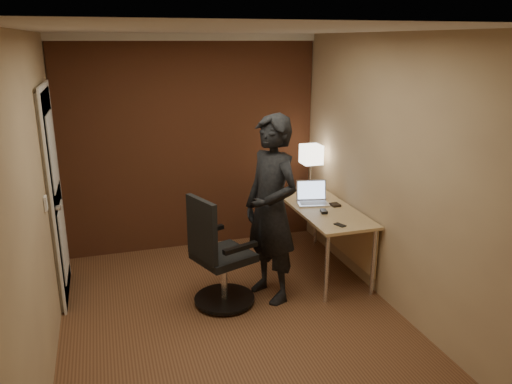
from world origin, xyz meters
TOP-DOWN VIEW (x-y plane):
  - room at (-0.27, 1.54)m, footprint 4.00×4.00m
  - desk at (1.25, 0.84)m, footprint 0.60×1.50m
  - desk_lamp at (1.31, 1.46)m, footprint 0.22×0.22m
  - laptop at (1.13, 1.00)m, footprint 0.38×0.32m
  - mouse at (1.11, 0.64)m, footprint 0.08×0.11m
  - phone at (1.10, 0.26)m, footprint 0.10×0.13m
  - wallet at (1.32, 0.82)m, footprint 0.09×0.11m
  - office_chair at (-0.07, 0.40)m, footprint 0.62×0.68m
  - person at (0.46, 0.43)m, footprint 0.63×0.77m

SIDE VIEW (x-z plane):
  - office_chair at x=-0.07m, z-range -0.06..1.01m
  - desk at x=1.25m, z-range 0.24..0.97m
  - phone at x=1.10m, z-range 0.73..0.74m
  - wallet at x=1.32m, z-range 0.73..0.75m
  - mouse at x=1.11m, z-range 0.73..0.76m
  - laptop at x=1.13m, z-range 0.68..0.91m
  - person at x=0.46m, z-range 0.00..1.80m
  - desk_lamp at x=1.31m, z-range 0.88..1.41m
  - room at x=-0.27m, z-range -0.63..3.37m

